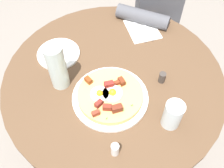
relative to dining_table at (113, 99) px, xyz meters
name	(u,v)px	position (x,y,z in m)	size (l,w,h in m)	color
ground_plane	(113,146)	(0.00, 0.00, -0.57)	(6.00, 6.00, 0.00)	gray
dining_table	(113,99)	(0.00, 0.00, 0.00)	(0.93, 0.93, 0.75)	brown
person_seated	(152,25)	(-0.61, 0.22, -0.06)	(0.53, 0.37, 1.14)	#2D2D33
pizza_plate	(110,97)	(0.11, -0.01, 0.18)	(0.30, 0.30, 0.01)	white
breakfast_pizza	(110,95)	(0.11, -0.01, 0.20)	(0.25, 0.25, 0.05)	tan
bread_plate	(59,54)	(-0.11, -0.25, 0.18)	(0.19, 0.19, 0.01)	white
napkin	(142,29)	(-0.29, 0.13, 0.18)	(0.17, 0.14, 0.00)	white
fork	(139,29)	(-0.29, 0.11, 0.19)	(0.18, 0.01, 0.01)	silver
knife	(146,28)	(-0.30, 0.14, 0.19)	(0.18, 0.01, 0.01)	silver
water_glass	(173,115)	(0.21, 0.22, 0.24)	(0.07, 0.07, 0.12)	silver
water_bottle	(57,67)	(0.05, -0.21, 0.28)	(0.07, 0.07, 0.21)	silver
salt_shaker	(115,149)	(0.33, 0.02, 0.21)	(0.03, 0.03, 0.06)	white
pepper_shaker	(162,77)	(0.02, 0.20, 0.20)	(0.03, 0.03, 0.05)	#3F3833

